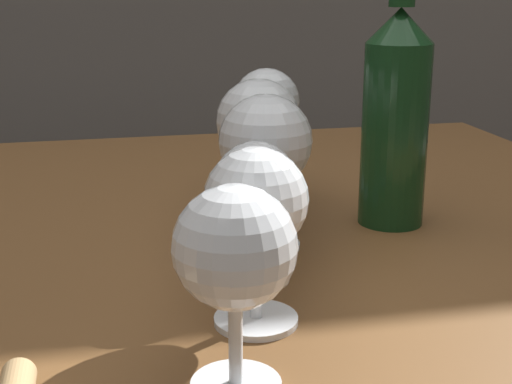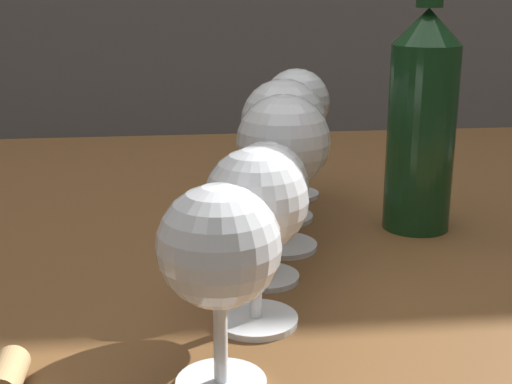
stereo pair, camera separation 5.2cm
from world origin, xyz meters
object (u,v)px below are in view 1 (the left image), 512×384
wine_glass_amber (256,189)px  wine_glass_port (266,106)px  wine_glass_pinot (256,205)px  wine_bottle (396,112)px  wine_glass_rose (265,144)px  wine_glass_cabernet (259,125)px  wine_glass_white (235,253)px

wine_glass_amber → wine_glass_port: size_ratio=0.80×
wine_glass_pinot → wine_bottle: size_ratio=0.45×
wine_glass_rose → wine_glass_cabernet: size_ratio=0.98×
wine_glass_rose → wine_glass_port: wine_glass_port is taller
wine_glass_amber → wine_glass_pinot: bearing=-102.2°
wine_glass_white → wine_glass_port: 0.43m
wine_glass_white → wine_glass_amber: 0.17m
wine_glass_port → wine_glass_rose: bearing=-103.4°
wine_glass_amber → wine_glass_cabernet: (0.04, 0.16, 0.02)m
wine_glass_rose → wine_glass_port: bearing=76.6°
wine_glass_port → wine_glass_white: bearing=-105.7°
wine_glass_white → wine_glass_rose: size_ratio=0.90×
wine_glass_rose → wine_glass_cabernet: 0.09m
wine_glass_pinot → wine_glass_port: bearing=75.5°
wine_bottle → wine_glass_amber: bearing=-145.4°
wine_glass_amber → wine_glass_port: wine_glass_port is taller
wine_glass_white → wine_glass_cabernet: bearing=74.9°
wine_bottle → wine_glass_cabernet: bearing=163.7°
wine_glass_white → wine_glass_rose: 0.25m
wine_glass_port → wine_bottle: (0.11, -0.12, 0.01)m
wine_glass_amber → wine_bottle: bearing=34.6°
wine_glass_amber → wine_glass_rose: 0.08m
wine_glass_port → wine_bottle: 0.16m
wine_glass_white → wine_bottle: wine_bottle is taller
wine_glass_white → wine_glass_pinot: (0.03, 0.09, 0.00)m
wine_glass_rose → wine_glass_port: size_ratio=0.98×
wine_glass_rose → wine_glass_cabernet: (0.01, 0.08, 0.00)m
wine_glass_white → wine_glass_cabernet: wine_glass_cabernet is taller
wine_glass_white → wine_glass_pinot: size_ratio=0.99×
wine_glass_rose → wine_glass_port: (0.04, 0.17, 0.01)m
wine_glass_cabernet → wine_bottle: 0.14m
wine_bottle → wine_glass_white: bearing=-127.9°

